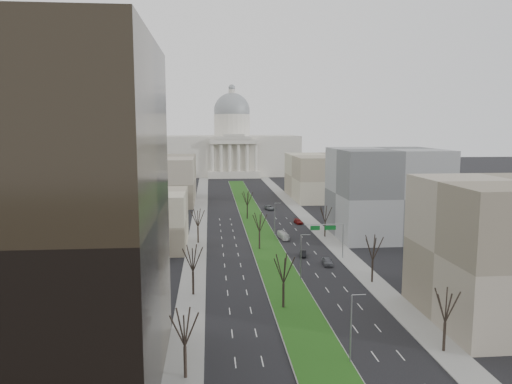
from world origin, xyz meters
TOP-DOWN VIEW (x-y plane):
  - ground at (0.00, 120.00)m, footprint 600.00×600.00m
  - median at (0.00, 118.99)m, footprint 8.00×222.03m
  - sidewalk_left at (-17.50, 95.00)m, footprint 5.00×330.00m
  - sidewalk_right at (17.50, 95.00)m, footprint 5.00×330.00m
  - capitol at (0.00, 269.59)m, footprint 80.00×46.00m
  - building_glass_tower at (-37.00, 18.00)m, footprint 34.00×30.00m
  - building_beige_left at (-33.00, 85.00)m, footprint 26.00×22.00m
  - building_grey_right at (34.00, 92.00)m, footprint 28.00×26.00m
  - building_far_left at (-35.00, 160.00)m, footprint 30.00×40.00m
  - building_far_right at (35.00, 165.00)m, footprint 30.00×40.00m
  - tree_left_near at (-17.20, 18.00)m, footprint 5.10×5.10m
  - tree_left_mid at (-17.20, 48.00)m, footprint 5.40×5.40m
  - tree_left_far at (-17.20, 88.00)m, footprint 5.28×5.28m
  - tree_right_near at (17.20, 22.00)m, footprint 5.16×5.16m
  - tree_right_mid at (17.20, 52.00)m, footprint 5.52×5.52m
  - tree_right_far at (17.20, 92.00)m, footprint 5.04×5.04m
  - tree_median_a at (-2.00, 40.00)m, footprint 5.40×5.40m
  - tree_median_b at (-2.00, 80.00)m, footprint 5.40×5.40m
  - tree_median_c at (-2.00, 120.00)m, footprint 5.40×5.40m
  - streetlamp_median_a at (3.76, 20.00)m, footprint 1.90×0.20m
  - streetlamp_median_b at (3.76, 55.00)m, footprint 1.90×0.20m
  - streetlamp_median_c at (3.76, 95.00)m, footprint 1.90×0.20m
  - mast_arm_signs at (13.49, 70.03)m, footprint 9.12×0.24m
  - car_grey_near at (11.38, 64.75)m, footprint 2.25×5.01m
  - car_black at (7.41, 72.44)m, footprint 2.13×4.41m
  - car_red at (13.19, 111.02)m, footprint 2.54×4.91m
  - car_grey_far at (7.35, 137.24)m, footprint 3.51×6.02m
  - box_van at (5.50, 90.79)m, footprint 2.39×6.88m

SIDE VIEW (x-z plane):
  - ground at x=0.00m, z-range 0.00..0.00m
  - sidewalk_left at x=-17.50m, z-range 0.00..0.15m
  - sidewalk_right at x=17.50m, z-range 0.00..0.15m
  - median at x=0.00m, z-range 0.00..0.20m
  - car_red at x=13.19m, z-range 0.00..1.36m
  - car_black at x=7.41m, z-range 0.00..1.39m
  - car_grey_far at x=7.35m, z-range 0.00..1.57m
  - car_grey_near at x=11.38m, z-range 0.00..1.67m
  - box_van at x=5.50m, z-range 0.00..1.88m
  - streetlamp_median_a at x=3.76m, z-range 0.23..9.39m
  - streetlamp_median_b at x=3.76m, z-range 0.23..9.39m
  - streetlamp_median_c at x=3.76m, z-range 0.23..9.39m
  - mast_arm_signs at x=13.49m, z-range 2.06..10.15m
  - tree_right_far at x=17.20m, z-range 1.99..11.07m
  - tree_left_near at x=-17.20m, z-range 2.02..11.20m
  - tree_right_near at x=17.20m, z-range 2.04..11.33m
  - tree_left_far at x=-17.20m, z-range 2.09..11.59m
  - tree_left_mid at x=-17.20m, z-range 2.14..11.86m
  - tree_median_a at x=-2.00m, z-range 2.14..11.86m
  - tree_median_b at x=-2.00m, z-range 2.14..11.86m
  - tree_median_c at x=-2.00m, z-range 2.14..11.86m
  - building_beige_left at x=-33.00m, z-range 0.00..14.00m
  - tree_right_mid at x=17.20m, z-range 2.19..12.12m
  - building_far_left at x=-35.00m, z-range 0.00..18.00m
  - building_far_right at x=35.00m, z-range 0.00..18.00m
  - building_grey_right at x=34.00m, z-range 0.00..24.00m
  - capitol at x=0.00m, z-range -11.19..43.81m
  - building_glass_tower at x=-37.00m, z-range 0.00..40.00m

